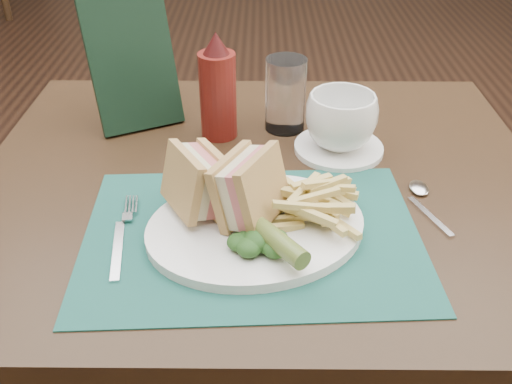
% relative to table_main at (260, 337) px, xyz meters
% --- Properties ---
extents(floor, '(7.00, 7.00, 0.00)m').
position_rel_table_main_xyz_m(floor, '(0.00, 0.50, -0.38)').
color(floor, black).
rests_on(floor, ground).
extents(table_main, '(0.90, 0.75, 0.75)m').
position_rel_table_main_xyz_m(table_main, '(0.00, 0.00, 0.00)').
color(table_main, black).
rests_on(table_main, ground).
extents(placemat, '(0.47, 0.35, 0.00)m').
position_rel_table_main_xyz_m(placemat, '(-0.01, -0.15, 0.38)').
color(placemat, '#184D44').
rests_on(placemat, table_main).
extents(plate, '(0.36, 0.32, 0.01)m').
position_rel_table_main_xyz_m(plate, '(-0.01, -0.15, 0.38)').
color(plate, white).
rests_on(plate, placemat).
extents(sandwich_half_a, '(0.11, 0.12, 0.10)m').
position_rel_table_main_xyz_m(sandwich_half_a, '(-0.10, -0.13, 0.44)').
color(sandwich_half_a, tan).
rests_on(sandwich_half_a, plate).
extents(sandwich_half_b, '(0.11, 0.12, 0.10)m').
position_rel_table_main_xyz_m(sandwich_half_b, '(-0.03, -0.13, 0.44)').
color(sandwich_half_b, tan).
rests_on(sandwich_half_b, plate).
extents(kale_garnish, '(0.11, 0.08, 0.03)m').
position_rel_table_main_xyz_m(kale_garnish, '(-0.00, -0.20, 0.41)').
color(kale_garnish, '#193A15').
rests_on(kale_garnish, plate).
extents(pickle_spear, '(0.09, 0.11, 0.03)m').
position_rel_table_main_xyz_m(pickle_spear, '(0.01, -0.20, 0.41)').
color(pickle_spear, '#4C5F24').
rests_on(pickle_spear, plate).
extents(fries_pile, '(0.18, 0.20, 0.05)m').
position_rel_table_main_xyz_m(fries_pile, '(0.07, -0.13, 0.42)').
color(fries_pile, tan).
rests_on(fries_pile, plate).
extents(fork, '(0.06, 0.17, 0.01)m').
position_rel_table_main_xyz_m(fork, '(-0.19, -0.16, 0.38)').
color(fork, silver).
rests_on(fork, placemat).
extents(spoon, '(0.09, 0.15, 0.01)m').
position_rel_table_main_xyz_m(spoon, '(0.24, -0.08, 0.38)').
color(spoon, silver).
rests_on(spoon, table_main).
extents(saucer, '(0.19, 0.19, 0.01)m').
position_rel_table_main_xyz_m(saucer, '(0.13, 0.08, 0.38)').
color(saucer, white).
rests_on(saucer, table_main).
extents(coffee_cup, '(0.14, 0.14, 0.09)m').
position_rel_table_main_xyz_m(coffee_cup, '(0.13, 0.08, 0.43)').
color(coffee_cup, white).
rests_on(coffee_cup, saucer).
extents(drinking_glass, '(0.09, 0.09, 0.13)m').
position_rel_table_main_xyz_m(drinking_glass, '(0.04, 0.16, 0.44)').
color(drinking_glass, white).
rests_on(drinking_glass, table_main).
extents(ketchup_bottle, '(0.07, 0.07, 0.19)m').
position_rel_table_main_xyz_m(ketchup_bottle, '(-0.07, 0.13, 0.47)').
color(ketchup_bottle, '#5B140F').
rests_on(ketchup_bottle, table_main).
extents(check_presenter, '(0.17, 0.15, 0.24)m').
position_rel_table_main_xyz_m(check_presenter, '(-0.23, 0.19, 0.49)').
color(check_presenter, black).
rests_on(check_presenter, table_main).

